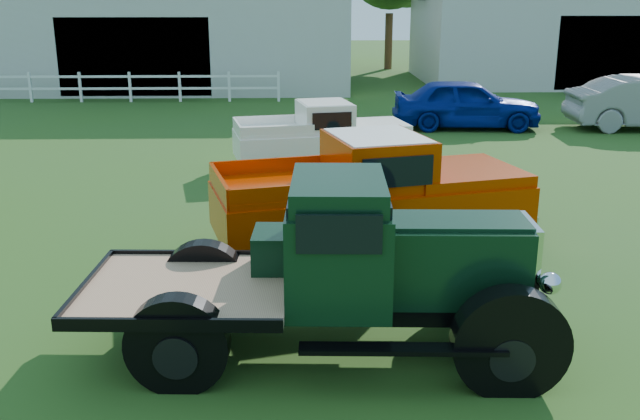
{
  "coord_description": "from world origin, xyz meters",
  "views": [
    {
      "loc": [
        -0.07,
        -9.17,
        4.2
      ],
      "look_at": [
        0.2,
        1.2,
        1.05
      ],
      "focal_mm": 40.0,
      "sensor_mm": 36.0,
      "label": 1
    }
  ],
  "objects_px": {
    "red_pickup": "(371,192)",
    "misc_car_blue": "(466,103)",
    "white_pickup": "(321,136)",
    "vintage_flatbed": "(329,268)"
  },
  "relations": [
    {
      "from": "vintage_flatbed",
      "to": "misc_car_blue",
      "type": "distance_m",
      "value": 15.91
    },
    {
      "from": "vintage_flatbed",
      "to": "red_pickup",
      "type": "bearing_deg",
      "value": 79.51
    },
    {
      "from": "misc_car_blue",
      "to": "red_pickup",
      "type": "bearing_deg",
      "value": 163.84
    },
    {
      "from": "red_pickup",
      "to": "misc_car_blue",
      "type": "height_order",
      "value": "red_pickup"
    },
    {
      "from": "vintage_flatbed",
      "to": "white_pickup",
      "type": "relative_size",
      "value": 1.25
    },
    {
      "from": "red_pickup",
      "to": "white_pickup",
      "type": "relative_size",
      "value": 1.23
    },
    {
      "from": "vintage_flatbed",
      "to": "misc_car_blue",
      "type": "xyz_separation_m",
      "value": [
        5.03,
        15.09,
        -0.29
      ]
    },
    {
      "from": "red_pickup",
      "to": "white_pickup",
      "type": "height_order",
      "value": "red_pickup"
    },
    {
      "from": "vintage_flatbed",
      "to": "white_pickup",
      "type": "xyz_separation_m",
      "value": [
        0.18,
        9.65,
        -0.28
      ]
    },
    {
      "from": "vintage_flatbed",
      "to": "misc_car_blue",
      "type": "relative_size",
      "value": 1.17
    }
  ]
}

